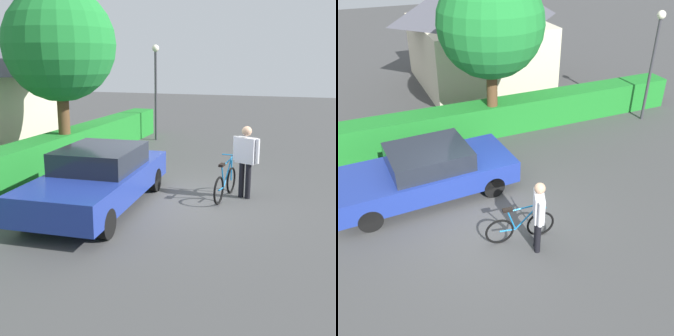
% 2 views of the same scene
% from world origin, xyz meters
% --- Properties ---
extents(ground_plane, '(60.00, 60.00, 0.00)m').
position_xyz_m(ground_plane, '(0.00, 0.00, 0.00)').
color(ground_plane, '#434343').
extents(hedge_row, '(17.42, 0.90, 1.08)m').
position_xyz_m(hedge_row, '(0.00, 4.29, 0.54)').
color(hedge_row, '#1E7C28').
rests_on(hedge_row, ground).
extents(house_distant, '(5.26, 5.65, 4.72)m').
position_xyz_m(house_distant, '(3.09, 9.21, 2.42)').
color(house_distant, beige).
rests_on(house_distant, ground).
extents(parked_car_near, '(4.68, 2.07, 1.35)m').
position_xyz_m(parked_car_near, '(-1.08, 1.58, 0.69)').
color(parked_car_near, navy).
rests_on(parked_car_near, ground).
extents(bicycle, '(1.61, 0.50, 0.98)m').
position_xyz_m(bicycle, '(0.42, -0.96, 0.37)').
color(bicycle, black).
rests_on(bicycle, ground).
extents(person_rider, '(0.37, 0.65, 1.73)m').
position_xyz_m(person_rider, '(0.63, -1.39, 1.02)').
color(person_rider, black).
rests_on(person_rider, ground).
extents(street_lamp, '(0.28, 0.28, 3.76)m').
position_xyz_m(street_lamp, '(7.22, 3.19, 2.47)').
color(street_lamp, '#38383D').
rests_on(street_lamp, ground).
extents(tree_kerbside, '(3.19, 3.19, 5.22)m').
position_xyz_m(tree_kerbside, '(1.74, 4.10, 3.60)').
color(tree_kerbside, brown).
rests_on(tree_kerbside, ground).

